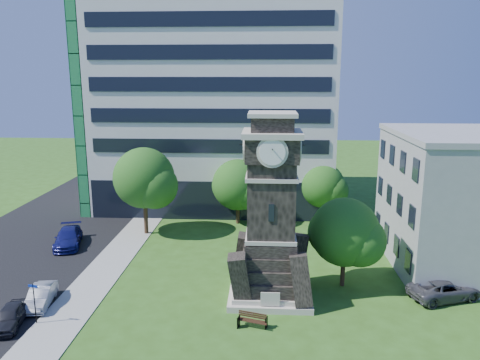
# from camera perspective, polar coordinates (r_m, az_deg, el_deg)

# --- Properties ---
(ground) EXTENTS (160.00, 160.00, 0.00)m
(ground) POSITION_cam_1_polar(r_m,az_deg,el_deg) (30.86, -2.11, -15.29)
(ground) COLOR #2D5017
(ground) RESTS_ON ground
(sidewalk) EXTENTS (3.00, 70.00, 0.06)m
(sidewalk) POSITION_cam_1_polar(r_m,az_deg,el_deg) (37.26, -16.32, -10.66)
(sidewalk) COLOR gray
(sidewalk) RESTS_ON ground
(clock_tower) EXTENTS (5.40, 5.40, 12.22)m
(clock_tower) POSITION_cam_1_polar(r_m,az_deg,el_deg) (30.54, 3.79, -4.86)
(clock_tower) COLOR beige
(clock_tower) RESTS_ON ground
(office_tall) EXTENTS (26.20, 15.11, 28.60)m
(office_tall) POSITION_cam_1_polar(r_m,az_deg,el_deg) (53.30, -3.08, 12.39)
(office_tall) COLOR silver
(office_tall) RESTS_ON ground
(car_street_south) EXTENTS (2.02, 3.78, 1.22)m
(car_street_south) POSITION_cam_1_polar(r_m,az_deg,el_deg) (31.67, -26.22, -14.67)
(car_street_south) COLOR black
(car_street_south) RESTS_ON ground
(car_street_mid) EXTENTS (1.90, 3.87, 1.22)m
(car_street_mid) POSITION_cam_1_polar(r_m,az_deg,el_deg) (33.44, -23.12, -12.89)
(car_street_mid) COLOR #93969A
(car_street_mid) RESTS_ON ground
(car_street_north) EXTENTS (3.35, 5.42, 1.47)m
(car_street_north) POSITION_cam_1_polar(r_m,az_deg,el_deg) (43.34, -20.22, -6.62)
(car_street_north) COLOR navy
(car_street_north) RESTS_ON ground
(car_east_lot) EXTENTS (5.33, 3.73, 1.35)m
(car_east_lot) POSITION_cam_1_polar(r_m,az_deg,el_deg) (34.40, 23.66, -12.09)
(car_east_lot) COLOR #4B4A4F
(car_east_lot) RESTS_ON ground
(park_bench) EXTENTS (1.72, 0.46, 0.89)m
(park_bench) POSITION_cam_1_polar(r_m,az_deg,el_deg) (28.57, 1.53, -16.66)
(park_bench) COLOR black
(park_bench) RESTS_ON ground
(street_sign) EXTENTS (0.62, 0.06, 2.58)m
(street_sign) POSITION_cam_1_polar(r_m,az_deg,el_deg) (30.81, -23.79, -13.12)
(street_sign) COLOR black
(street_sign) RESTS_ON ground
(tree_nw) EXTENTS (6.12, 5.57, 8.11)m
(tree_nw) POSITION_cam_1_polar(r_m,az_deg,el_deg) (43.44, -11.51, -0.03)
(tree_nw) COLOR #332114
(tree_nw) RESTS_ON ground
(tree_nc) EXTENTS (5.54, 5.03, 6.47)m
(tree_nc) POSITION_cam_1_polar(r_m,az_deg,el_deg) (45.92, -0.19, -0.77)
(tree_nc) COLOR #332114
(tree_nc) RESTS_ON ground
(tree_ne) EXTENTS (4.98, 4.53, 5.86)m
(tree_ne) POSITION_cam_1_polar(r_m,az_deg,el_deg) (47.95, 10.04, -0.82)
(tree_ne) COLOR #332114
(tree_ne) RESTS_ON ground
(tree_east) EXTENTS (5.22, 4.75, 6.32)m
(tree_east) POSITION_cam_1_polar(r_m,az_deg,el_deg) (33.13, 12.75, -6.46)
(tree_east) COLOR #332114
(tree_east) RESTS_ON ground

